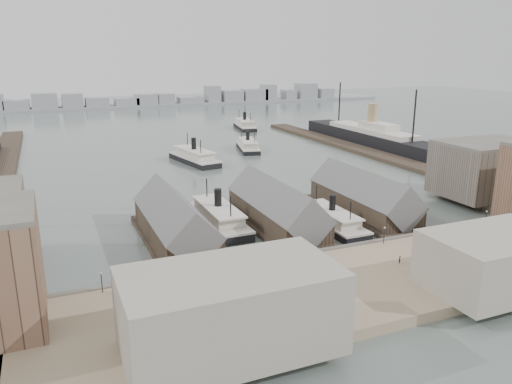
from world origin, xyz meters
name	(u,v)px	position (x,y,z in m)	size (l,w,h in m)	color
ground	(308,251)	(0.00, 0.00, 0.00)	(900.00, 900.00, 0.00)	#4F5B57
quay	(360,283)	(0.00, -20.00, 1.00)	(180.00, 30.00, 2.00)	gray
seawall	(320,254)	(0.00, -5.20, 1.15)	(180.00, 1.20, 2.30)	#59544C
east_wharf	(365,151)	(78.00, 90.00, 0.80)	(10.00, 180.00, 1.60)	#2D231C
ferry_shed_west	(175,223)	(-26.00, 16.88, 4.64)	(14.00, 42.00, 12.60)	#2D231C
ferry_shed_center	(276,210)	(0.00, 16.88, 4.64)	(14.00, 42.00, 12.60)	#2D231C
ferry_shed_east	(363,199)	(26.00, 16.88, 4.64)	(14.00, 42.00, 12.60)	#2D231C
warehouse_east_back	(487,169)	(68.00, 15.00, 9.50)	(28.00, 20.00, 15.00)	#60564C
street_bldg_center	(495,261)	(20.00, -32.00, 7.00)	(24.00, 16.00, 10.00)	gray
street_bldg_west	(231,310)	(-30.00, -32.00, 8.00)	(30.00, 16.00, 12.00)	gray
lamp_post_far_w	(101,278)	(-45.00, -7.00, 4.71)	(0.44, 0.44, 3.92)	black
lamp_post_near_w	(259,252)	(-15.00, -7.00, 4.71)	(0.44, 0.44, 3.92)	black
lamp_post_near_e	(384,232)	(15.00, -7.00, 4.71)	(0.44, 0.44, 3.92)	black
lamp_post_far_e	(486,215)	(45.00, -7.00, 4.71)	(0.44, 0.44, 3.92)	black
far_shore	(108,103)	(-2.07, 334.14, 3.91)	(500.00, 40.00, 15.72)	gray
ferry_docked_west	(218,217)	(-13.00, 23.94, 2.42)	(8.68, 28.92, 10.33)	black
ferry_docked_east	(332,219)	(13.00, 11.58, 2.11)	(7.56, 25.22, 9.01)	black
ferry_open_near	(194,157)	(2.70, 100.36, 2.52)	(14.57, 31.25, 10.74)	black
ferry_open_mid	(248,146)	(32.70, 116.83, 2.17)	(13.48, 26.99, 9.25)	black
ferry_open_far	(245,125)	(56.18, 179.71, 2.42)	(13.46, 29.95, 10.32)	black
ocean_steamer	(371,137)	(92.00, 105.57, 4.27)	(13.58, 99.21, 19.84)	black
tram	(467,241)	(28.85, -16.99, 4.03)	(4.18, 11.43, 3.97)	black
horse_cart_left	(152,300)	(-37.79, -14.77, 2.82)	(4.84, 2.89, 1.63)	black
horse_cart_center	(257,280)	(-18.67, -14.71, 2.82)	(5.00, 2.48, 1.63)	black
horse_cart_right	(446,255)	(21.46, -18.87, 2.82)	(4.60, 1.61, 1.62)	black
pedestrian_0	(119,291)	(-42.40, -9.07, 2.79)	(0.57, 0.42, 1.57)	black
pedestrian_1	(135,312)	(-41.18, -17.82, 2.80)	(0.78, 0.61, 1.60)	black
pedestrian_2	(195,275)	(-28.44, -8.00, 2.82)	(1.06, 0.61, 1.64)	black
pedestrian_3	(319,296)	(-11.31, -24.22, 2.79)	(0.92, 0.38, 1.57)	black
pedestrian_4	(322,266)	(-4.55, -13.78, 2.89)	(0.87, 0.56, 1.78)	black
pedestrian_5	(400,260)	(11.24, -17.14, 2.80)	(0.59, 0.43, 1.61)	black
pedestrian_6	(419,240)	(22.21, -9.91, 2.78)	(0.76, 0.59, 1.57)	black
pedestrian_7	(508,249)	(35.89, -21.53, 2.91)	(1.18, 0.68, 1.82)	black
pedestrian_8	(502,225)	(47.40, -9.77, 2.79)	(0.92, 0.38, 1.57)	black
pedestrian_11	(237,273)	(-21.07, -10.45, 2.84)	(0.98, 0.41, 1.67)	black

